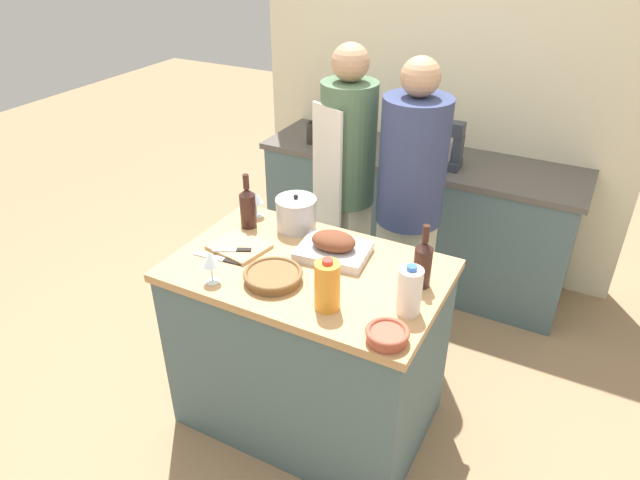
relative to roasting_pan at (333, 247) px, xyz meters
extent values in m
plane|color=#9E7A56|center=(-0.06, -0.14, -0.97)|extent=(12.00, 12.00, 0.00)
cube|color=#4C666B|center=(-0.06, -0.14, -0.53)|extent=(1.19, 0.76, 0.89)
cube|color=tan|center=(-0.06, -0.14, -0.07)|extent=(1.23, 0.78, 0.04)
cube|color=#4C666B|center=(-0.06, 1.39, -0.54)|extent=(2.06, 0.58, 0.87)
cube|color=#56514C|center=(-0.06, 1.39, -0.08)|extent=(2.13, 0.60, 0.04)
cube|color=beige|center=(-0.06, 1.74, 0.30)|extent=(2.63, 0.10, 2.55)
cube|color=#BCBCC1|center=(0.00, 0.00, -0.02)|extent=(0.34, 0.28, 0.04)
ellipsoid|color=brown|center=(0.00, 0.00, 0.03)|extent=(0.22, 0.17, 0.09)
cylinder|color=brown|center=(-0.14, -0.31, -0.03)|extent=(0.24, 0.24, 0.04)
torus|color=brown|center=(-0.14, -0.31, -0.01)|extent=(0.26, 0.26, 0.02)
cube|color=tan|center=(-0.43, -0.15, -0.04)|extent=(0.28, 0.25, 0.02)
cylinder|color=#B7B7BC|center=(-0.28, 0.15, 0.03)|extent=(0.20, 0.20, 0.15)
cylinder|color=#B7B7BC|center=(-0.28, 0.15, 0.11)|extent=(0.20, 0.20, 0.01)
sphere|color=black|center=(-0.28, 0.15, 0.13)|extent=(0.02, 0.02, 0.02)
cylinder|color=#A84C38|center=(0.45, -0.44, -0.03)|extent=(0.15, 0.15, 0.04)
torus|color=#A84C38|center=(0.45, -0.44, 0.00)|extent=(0.17, 0.17, 0.02)
cylinder|color=orange|center=(0.15, -0.36, 0.06)|extent=(0.10, 0.10, 0.21)
cylinder|color=red|center=(0.15, -0.36, 0.17)|extent=(0.04, 0.04, 0.02)
cylinder|color=white|center=(0.45, -0.23, 0.05)|extent=(0.10, 0.10, 0.20)
cylinder|color=#3360B2|center=(0.45, -0.23, 0.16)|extent=(0.04, 0.04, 0.02)
cylinder|color=#381E19|center=(0.44, -0.03, 0.04)|extent=(0.08, 0.08, 0.18)
cone|color=#381E19|center=(0.44, -0.03, 0.15)|extent=(0.08, 0.08, 0.04)
cylinder|color=#381E19|center=(0.44, -0.03, 0.21)|extent=(0.03, 0.03, 0.08)
cylinder|color=#381E19|center=(-0.51, 0.05, 0.04)|extent=(0.08, 0.08, 0.18)
cone|color=#381E19|center=(-0.51, 0.05, 0.15)|extent=(0.08, 0.08, 0.03)
cylinder|color=#381E19|center=(-0.51, 0.05, 0.20)|extent=(0.03, 0.03, 0.07)
cylinder|color=silver|center=(-0.53, 0.17, -0.05)|extent=(0.06, 0.06, 0.00)
cylinder|color=silver|center=(-0.53, 0.17, -0.01)|extent=(0.01, 0.01, 0.07)
cone|color=silver|center=(-0.53, 0.17, 0.06)|extent=(0.08, 0.08, 0.07)
cylinder|color=silver|center=(-0.37, -0.43, -0.05)|extent=(0.06, 0.06, 0.00)
cylinder|color=silver|center=(-0.37, -0.43, 0.00)|extent=(0.01, 0.01, 0.08)
cone|color=silver|center=(-0.37, -0.43, 0.07)|extent=(0.08, 0.08, 0.07)
cube|color=#B7B7BC|center=(-0.50, -0.27, -0.04)|extent=(0.16, 0.05, 0.01)
cube|color=black|center=(-0.38, -0.26, -0.04)|extent=(0.10, 0.04, 0.01)
cube|color=#B7B7BC|center=(-0.46, -0.22, -0.03)|extent=(0.11, 0.08, 0.01)
cube|color=black|center=(-0.38, -0.18, -0.03)|extent=(0.07, 0.05, 0.01)
cube|color=#333842|center=(0.14, 1.29, -0.04)|extent=(0.18, 0.14, 0.05)
cylinder|color=#B7B7BC|center=(0.12, 1.29, 0.04)|extent=(0.13, 0.13, 0.09)
cube|color=#333842|center=(0.20, 1.29, 0.07)|extent=(0.05, 0.08, 0.16)
cube|color=#333842|center=(0.14, 1.29, 0.19)|extent=(0.17, 0.08, 0.08)
cylinder|color=#234C28|center=(-0.06, 1.51, 0.02)|extent=(0.05, 0.05, 0.17)
cylinder|color=black|center=(-0.06, 1.51, 0.11)|extent=(0.02, 0.02, 0.02)
cylinder|color=#332D28|center=(-0.80, 1.26, 0.01)|extent=(0.06, 0.06, 0.15)
cylinder|color=black|center=(-0.80, 1.26, 0.09)|extent=(0.03, 0.03, 0.02)
cylinder|color=#B28E2D|center=(-0.67, 1.34, 0.02)|extent=(0.06, 0.06, 0.17)
cylinder|color=black|center=(-0.67, 1.34, 0.11)|extent=(0.03, 0.03, 0.02)
cube|color=beige|center=(-0.27, 0.72, -0.56)|extent=(0.30, 0.26, 0.83)
cylinder|color=#4C6B4C|center=(-0.27, 0.72, 0.21)|extent=(0.31, 0.31, 0.70)
sphere|color=tan|center=(-0.27, 0.72, 0.66)|extent=(0.20, 0.20, 0.20)
cube|color=silver|center=(-0.34, 0.59, 0.01)|extent=(0.23, 0.12, 0.88)
cube|color=beige|center=(0.12, 0.68, -0.56)|extent=(0.30, 0.21, 0.83)
cylinder|color=navy|center=(0.12, 0.68, 0.19)|extent=(0.36, 0.36, 0.69)
sphere|color=tan|center=(0.12, 0.68, 0.64)|extent=(0.20, 0.20, 0.20)
camera|label=1|loc=(0.99, -2.01, 1.36)|focal=32.00mm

